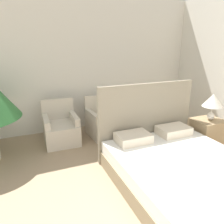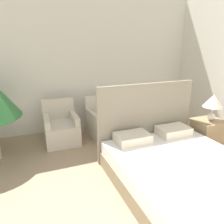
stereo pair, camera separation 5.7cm
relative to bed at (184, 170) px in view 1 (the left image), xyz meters
name	(u,v)px [view 1 (the left image)]	position (x,y,z in m)	size (l,w,h in m)	color
wall_back	(80,65)	(-0.68, 2.77, 1.20)	(10.00, 0.06, 2.90)	silver
bed	(184,170)	(0.00, 0.00, 0.00)	(1.77, 2.25, 1.29)	#8C7A5B
armchair_near_window_left	(61,130)	(-1.29, 2.10, 0.00)	(0.67, 0.74, 0.83)	beige
armchair_near_window_right	(104,124)	(-0.37, 2.10, 0.00)	(0.69, 0.76, 0.83)	beige
nightstand	(207,134)	(1.19, 0.77, 0.03)	(0.53, 0.47, 0.57)	#937A56
table_lamp	(213,102)	(1.22, 0.77, 0.66)	(0.36, 0.36, 0.48)	white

